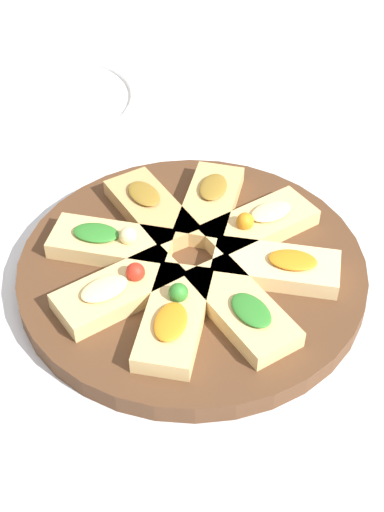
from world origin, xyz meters
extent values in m
plane|color=silver|center=(0.00, 0.00, 0.00)|extent=(3.00, 3.00, 0.00)
cylinder|color=#51331E|center=(0.00, 0.00, 0.01)|extent=(0.37, 0.37, 0.02)
cube|color=tan|center=(0.05, 0.07, 0.03)|extent=(0.12, 0.14, 0.02)
ellipsoid|color=olive|center=(0.06, 0.08, 0.04)|extent=(0.05, 0.06, 0.01)
cube|color=#DBB775|center=(-0.01, 0.09, 0.03)|extent=(0.08, 0.14, 0.02)
ellipsoid|color=#2D7A28|center=(-0.02, 0.10, 0.04)|extent=(0.04, 0.05, 0.01)
sphere|color=beige|center=(-0.01, 0.07, 0.05)|extent=(0.02, 0.02, 0.02)
cube|color=#DBB775|center=(-0.07, 0.05, 0.03)|extent=(0.14, 0.12, 0.02)
ellipsoid|color=beige|center=(-0.09, 0.06, 0.04)|extent=(0.06, 0.05, 0.01)
sphere|color=red|center=(-0.06, 0.04, 0.05)|extent=(0.02, 0.02, 0.02)
cube|color=#DBB775|center=(-0.09, -0.02, 0.03)|extent=(0.14, 0.08, 0.02)
ellipsoid|color=orange|center=(-0.10, -0.02, 0.04)|extent=(0.05, 0.04, 0.01)
sphere|color=#2D7A28|center=(-0.07, -0.01, 0.05)|extent=(0.02, 0.02, 0.02)
cube|color=#DBB775|center=(-0.05, -0.07, 0.03)|extent=(0.12, 0.14, 0.02)
ellipsoid|color=#2D7A28|center=(-0.06, -0.09, 0.04)|extent=(0.05, 0.06, 0.01)
cube|color=#E5C689|center=(0.02, -0.09, 0.03)|extent=(0.08, 0.14, 0.02)
ellipsoid|color=orange|center=(0.02, -0.10, 0.04)|extent=(0.04, 0.06, 0.01)
cube|color=#DBB775|center=(0.07, -0.05, 0.03)|extent=(0.14, 0.12, 0.02)
ellipsoid|color=beige|center=(0.09, -0.06, 0.04)|extent=(0.06, 0.05, 0.01)
sphere|color=orange|center=(0.06, -0.04, 0.05)|extent=(0.02, 0.02, 0.02)
cube|color=tan|center=(0.09, 0.01, 0.03)|extent=(0.14, 0.07, 0.02)
ellipsoid|color=olive|center=(0.10, 0.02, 0.04)|extent=(0.05, 0.04, 0.01)
cylinder|color=white|center=(0.25, 0.32, 0.01)|extent=(0.26, 0.26, 0.01)
torus|color=white|center=(0.25, 0.32, 0.01)|extent=(0.24, 0.24, 0.01)
camera|label=1|loc=(-0.51, -0.20, 0.55)|focal=50.00mm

